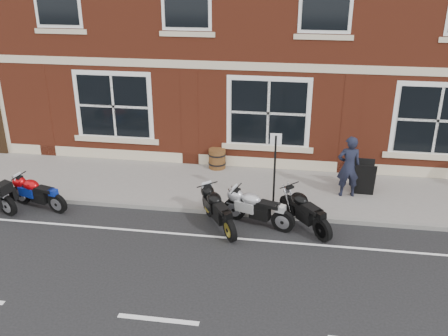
{
  "coord_description": "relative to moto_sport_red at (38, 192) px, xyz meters",
  "views": [
    {
      "loc": [
        2.42,
        -10.38,
        6.39
      ],
      "look_at": [
        0.56,
        1.6,
        1.27
      ],
      "focal_mm": 40.0,
      "sensor_mm": 36.0,
      "label": 1
    }
  ],
  "objects": [
    {
      "name": "moto_sport_red",
      "position": [
        0.0,
        0.0,
        0.0
      ],
      "size": [
        1.83,
        0.65,
        0.84
      ],
      "rotation": [
        0.0,
        0.0,
        1.28
      ],
      "color": "black",
      "rests_on": "ground"
    },
    {
      "name": "ground",
      "position": [
        4.51,
        -1.01,
        -0.48
      ],
      "size": [
        80.0,
        80.0,
        0.0
      ],
      "primitive_type": "plane",
      "color": "black",
      "rests_on": "ground"
    },
    {
      "name": "moto_sport_silver",
      "position": [
        6.04,
        -0.02,
        0.03
      ],
      "size": [
        1.91,
        0.78,
        0.89
      ],
      "rotation": [
        0.0,
        0.0,
        1.23
      ],
      "color": "black",
      "rests_on": "ground"
    },
    {
      "name": "sidewalk",
      "position": [
        4.51,
        1.99,
        -0.42
      ],
      "size": [
        30.0,
        3.0,
        0.12
      ],
      "primitive_type": "cube",
      "color": "slate",
      "rests_on": "ground"
    },
    {
      "name": "barrel_planter",
      "position": [
        4.43,
        3.29,
        -0.05
      ],
      "size": [
        0.57,
        0.57,
        0.63
      ],
      "color": "#442B12",
      "rests_on": "sidewalk"
    },
    {
      "name": "pedestrian_left",
      "position": [
        8.41,
        1.84,
        0.53
      ],
      "size": [
        0.7,
        0.52,
        1.78
      ],
      "primitive_type": "imported",
      "rotation": [
        0.0,
        0.0,
        3.29
      ],
      "color": "black",
      "rests_on": "sidewalk"
    },
    {
      "name": "moto_sport_black",
      "position": [
        5.09,
        -0.28,
        0.04
      ],
      "size": [
        1.17,
        1.78,
        0.91
      ],
      "rotation": [
        0.0,
        0.0,
        0.56
      ],
      "color": "black",
      "rests_on": "ground"
    },
    {
      "name": "kerb",
      "position": [
        4.51,
        0.41,
        -0.42
      ],
      "size": [
        30.0,
        0.16,
        0.12
      ],
      "primitive_type": "cube",
      "color": "slate",
      "rests_on": "ground"
    },
    {
      "name": "parking_sign",
      "position": [
        6.4,
        0.79,
        0.86
      ],
      "size": [
        0.3,
        0.06,
        2.12
      ],
      "rotation": [
        0.0,
        0.0,
        0.03
      ],
      "color": "black",
      "rests_on": "sidewalk"
    },
    {
      "name": "a_board_sign",
      "position": [
        8.88,
        2.06,
        0.13
      ],
      "size": [
        0.6,
        0.41,
        0.99
      ],
      "primitive_type": null,
      "rotation": [
        0.0,
        0.0,
        -0.02
      ],
      "color": "black",
      "rests_on": "sidewalk"
    },
    {
      "name": "moto_naked_black",
      "position": [
        7.24,
        0.02,
        0.04
      ],
      "size": [
        1.35,
        1.69,
        0.92
      ],
      "rotation": [
        0.0,
        0.0,
        0.66
      ],
      "color": "black",
      "rests_on": "ground"
    }
  ]
}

